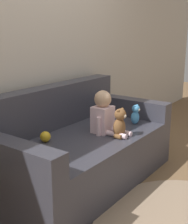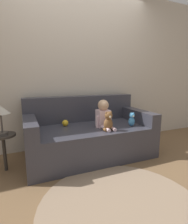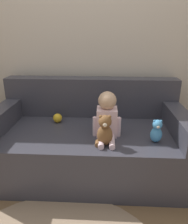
% 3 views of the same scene
% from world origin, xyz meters
% --- Properties ---
extents(ground_plane, '(12.00, 12.00, 0.00)m').
position_xyz_m(ground_plane, '(0.00, 0.00, 0.00)').
color(ground_plane, brown).
extents(wall_back, '(8.00, 0.05, 2.60)m').
position_xyz_m(wall_back, '(0.00, 0.56, 1.30)').
color(wall_back, beige).
rests_on(wall_back, ground_plane).
extents(couch, '(1.80, 0.94, 0.86)m').
position_xyz_m(couch, '(0.00, 0.05, 0.31)').
color(couch, '#383842').
rests_on(couch, ground_plane).
extents(person_baby, '(0.25, 0.36, 0.39)m').
position_xyz_m(person_baby, '(0.17, -0.12, 0.63)').
color(person_baby, silver).
rests_on(person_baby, couch).
extents(teddy_bear_brown, '(0.15, 0.12, 0.26)m').
position_xyz_m(teddy_bear_brown, '(0.15, -0.30, 0.57)').
color(teddy_bear_brown, brown).
rests_on(teddy_bear_brown, couch).
extents(plush_toy_side, '(0.10, 0.09, 0.20)m').
position_xyz_m(plush_toy_side, '(0.58, -0.22, 0.55)').
color(plush_toy_side, '#4C9EDB').
rests_on(plush_toy_side, couch).
extents(toy_ball, '(0.09, 0.09, 0.09)m').
position_xyz_m(toy_ball, '(-0.33, 0.15, 0.50)').
color(toy_ball, gold).
rests_on(toy_ball, couch).
extents(floor_rug, '(1.51, 1.51, 0.01)m').
position_xyz_m(floor_rug, '(-0.13, -1.13, 0.01)').
color(floor_rug, gray).
rests_on(floor_rug, ground_plane).
extents(side_table, '(0.29, 0.29, 0.83)m').
position_xyz_m(side_table, '(-1.14, -0.01, 0.63)').
color(side_table, '#332D28').
rests_on(side_table, ground_plane).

